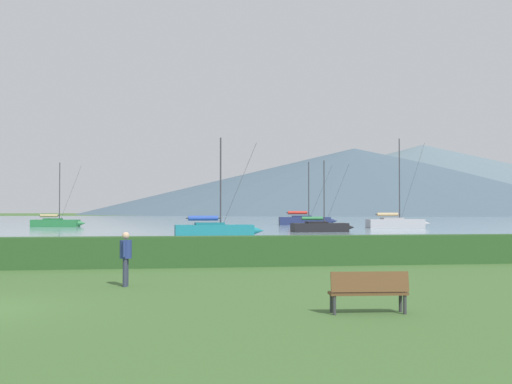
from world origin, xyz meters
TOP-DOWN VIEW (x-y plane):
  - harbor_water at (0.00, 137.00)m, footprint 320.00×246.00m
  - hedge_line at (0.00, 11.00)m, footprint 80.00×1.20m
  - sailboat_slip_0 at (-8.47, 78.05)m, footprint 7.51×3.15m
  - sailboat_slip_2 at (10.11, 40.57)m, footprint 7.76×2.39m
  - sailboat_slip_3 at (28.35, 84.36)m, footprint 9.29×3.53m
  - sailboat_slip_5 at (22.41, 51.98)m, footprint 6.93×2.32m
  - sailboat_slip_6 at (36.01, 65.53)m, footprint 8.45×2.85m
  - park_bench_under_tree at (9.58, -1.83)m, footprint 1.78×0.62m
  - person_standing_walker at (4.01, 4.34)m, footprint 0.36×0.56m
  - distant_hill_west_ridge at (181.16, 395.07)m, footprint 344.63×344.63m
  - distant_hill_central_peak at (125.92, 369.04)m, footprint 330.40×330.40m

SIDE VIEW (x-z plane):
  - harbor_water at x=0.00m, z-range 0.00..0.00m
  - park_bench_under_tree at x=9.58m, z-range 0.06..1.01m
  - sailboat_slip_5 at x=22.41m, z-range -3.25..4.38m
  - sailboat_slip_0 at x=-8.47m, z-range -3.85..5.07m
  - hedge_line at x=0.00m, z-range 0.00..1.24m
  - sailboat_slip_2 at x=10.11m, z-range -3.66..4.93m
  - sailboat_slip_6 at x=36.01m, z-range -5.12..6.54m
  - sailboat_slip_3 at x=28.35m, z-range -4.20..5.70m
  - person_standing_walker at x=4.01m, z-range 0.15..1.80m
  - distant_hill_central_peak at x=125.92m, z-range 0.00..40.07m
  - distant_hill_west_ridge at x=181.16m, z-range 0.00..45.69m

